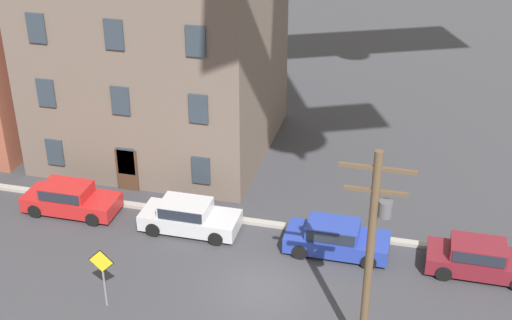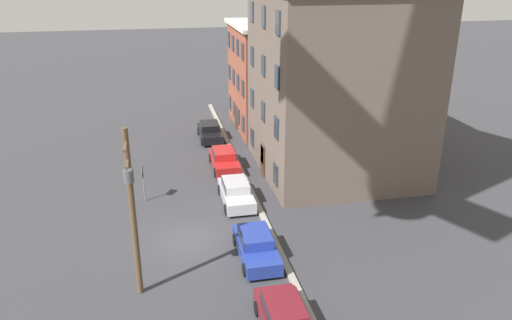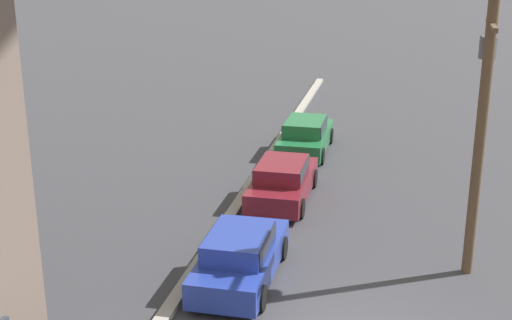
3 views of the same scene
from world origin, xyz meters
TOP-DOWN VIEW (x-y plane):
  - ground_plane at (0.00, 0.00)m, footprint 200.00×200.00m
  - kerb_strip at (0.00, 4.50)m, footprint 56.00×0.36m
  - apartment_corner at (-19.60, 11.19)m, footprint 10.01×10.91m
  - apartment_midblock at (-8.26, 11.24)m, footprint 11.94×10.98m
  - car_black at (-16.97, 3.17)m, footprint 4.40×1.92m
  - car_red at (-10.06, 3.39)m, footprint 4.40×1.92m
  - car_silver at (-4.19, 3.28)m, footprint 4.40×1.92m
  - car_blue at (2.43, 3.19)m, footprint 4.40×1.92m
  - car_maroon at (8.36, 3.16)m, footprint 4.40×1.92m
  - caution_sign at (-5.58, -2.49)m, footprint 1.03×0.08m
  - utility_pole at (4.29, -2.70)m, footprint 2.40×0.44m

SIDE VIEW (x-z plane):
  - ground_plane at x=0.00m, z-range 0.00..0.00m
  - kerb_strip at x=0.00m, z-range 0.00..0.16m
  - car_black at x=-16.97m, z-range 0.03..1.46m
  - car_red at x=-10.06m, z-range 0.03..1.46m
  - car_silver at x=-4.19m, z-range 0.03..1.46m
  - car_blue at x=2.43m, z-range 0.03..1.46m
  - car_maroon at x=8.36m, z-range 0.03..1.46m
  - caution_sign at x=-5.58m, z-range 0.44..3.05m
  - utility_pole at x=4.29m, z-range 0.51..8.57m
  - apartment_corner at x=-19.60m, z-range 0.01..9.52m
  - apartment_midblock at x=-8.26m, z-range 0.01..13.06m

